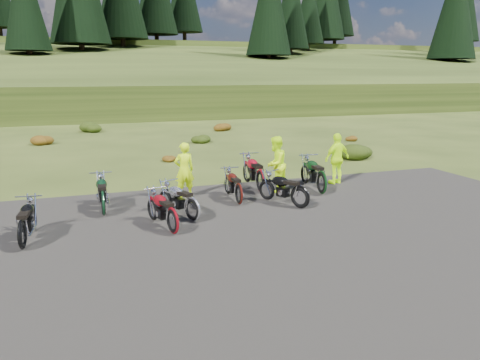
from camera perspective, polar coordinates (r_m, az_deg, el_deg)
name	(u,v)px	position (r m, az deg, el deg)	size (l,w,h in m)	color
ground	(242,218)	(13.23, 0.20, -4.62)	(300.00, 300.00, 0.00)	#324316
gravel_pad	(269,241)	(11.46, 3.52, -7.46)	(20.00, 12.00, 0.04)	black
hill_slope	(112,105)	(62.18, -15.37, 8.76)	(300.00, 46.00, 3.00)	#263712
hill_plateau	(94,90)	(122.04, -17.39, 10.43)	(300.00, 90.00, 9.17)	#263712
conifer_26	(269,1)	(66.57, 3.59, 20.96)	(6.16, 6.16, 16.00)	black
conifer_27	(291,4)	(74.50, 6.26, 20.59)	(5.72, 5.72, 15.00)	black
conifer_28	(309,6)	(82.54, 8.40, 20.25)	(5.28, 5.28, 14.00)	black
conifer_31	(456,4)	(82.07, 24.80, 18.89)	(7.04, 7.04, 18.00)	black
conifer_32	(458,6)	(90.57, 25.01, 18.64)	(6.60, 6.60, 17.00)	black
conifer_33	(459,8)	(99.08, 25.18, 18.43)	(6.16, 6.16, 16.00)	black
conifer_34	(461,10)	(107.58, 25.33, 18.26)	(5.72, 5.72, 15.00)	black
conifer_35	(462,11)	(116.08, 25.45, 18.11)	(5.28, 5.28, 14.00)	black
conifer_36	(464,0)	(124.89, 25.68, 19.12)	(7.92, 7.92, 20.00)	black
shrub_2	(42,138)	(28.81, -23.04, 4.68)	(1.30, 1.30, 0.77)	#6F2F0D
shrub_3	(92,126)	(34.00, -17.61, 6.34)	(1.56, 1.56, 0.92)	#24360D
shrub_4	(168,157)	(21.77, -8.83, 2.80)	(0.77, 0.77, 0.45)	#6F2F0D
shrub_5	(200,138)	(27.48, -4.88, 5.15)	(1.03, 1.03, 0.61)	#24360D
shrub_6	(221,125)	(33.31, -2.28, 6.67)	(1.30, 1.30, 0.77)	#6F2F0D
shrub_7	(357,149)	(23.00, 14.05, 3.70)	(1.56, 1.56, 0.92)	#24360D
shrub_8	(349,137)	(29.00, 13.17, 5.11)	(0.77, 0.77, 0.45)	#6F2F0D
motorcycle_0	(24,250)	(11.99, -24.87, -7.75)	(1.94, 0.65, 1.01)	black
motorcycle_1	(173,235)	(12.01, -8.16, -6.60)	(1.91, 0.64, 1.00)	maroon
motorcycle_2	(104,216)	(13.91, -16.23, -4.27)	(2.02, 0.67, 1.06)	black
motorcycle_3	(193,222)	(12.92, -5.79, -5.12)	(1.92, 0.64, 1.00)	silver
motorcycle_4	(239,205)	(14.47, -0.12, -3.08)	(1.89, 0.63, 0.99)	#42100B
motorcycle_5	(300,209)	(14.18, 7.30, -3.52)	(1.96, 0.65, 1.03)	black
motorcycle_6	(260,193)	(15.94, 2.51, -1.59)	(2.25, 0.75, 1.18)	maroon
motorcycle_7	(321,195)	(15.95, 9.87, -1.76)	(2.21, 0.74, 1.16)	black
person_middle	(184,171)	(15.20, -6.81, 1.10)	(0.66, 0.43, 1.80)	#CDFF0D
person_right_a	(275,165)	(15.84, 4.34, 1.82)	(0.92, 0.72, 1.90)	#CDFF0D
person_right_b	(337,159)	(17.38, 11.74, 2.48)	(1.08, 0.45, 1.85)	#CDFF0D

